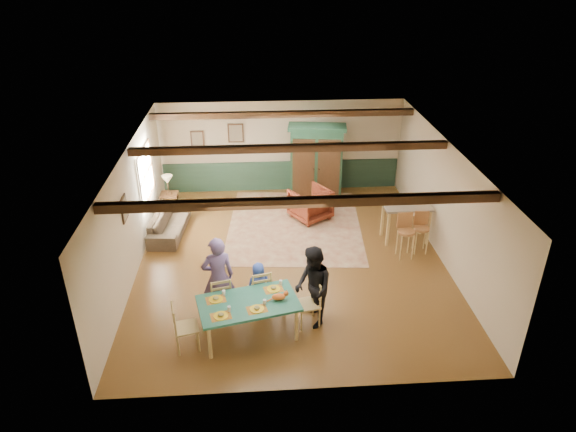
{
  "coord_description": "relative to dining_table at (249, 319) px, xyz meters",
  "views": [
    {
      "loc": [
        -0.77,
        -10.17,
        6.45
      ],
      "look_at": [
        -0.07,
        -0.0,
        1.15
      ],
      "focal_mm": 32.0,
      "sensor_mm": 36.0,
      "label": 1
    }
  ],
  "objects": [
    {
      "name": "counter_table",
      "position": [
        3.85,
        3.32,
        0.11
      ],
      "size": [
        1.18,
        0.7,
        0.97
      ],
      "primitive_type": null,
      "rotation": [
        0.0,
        0.0,
        0.02
      ],
      "color": "tan",
      "rests_on": "floor"
    },
    {
      "name": "wainscot_back",
      "position": [
        0.98,
        6.57,
        0.08
      ],
      "size": [
        6.95,
        0.03,
        0.9
      ],
      "primitive_type": "cube",
      "color": "#1C3426",
      "rests_on": "floor"
    },
    {
      "name": "ceiling_beam_front",
      "position": [
        0.98,
        0.29,
        2.24
      ],
      "size": [
        6.95,
        0.16,
        0.16
      ],
      "primitive_type": "cube",
      "color": "black",
      "rests_on": "ceiling"
    },
    {
      "name": "bar_stool_left",
      "position": [
        3.64,
        2.53,
        0.17
      ],
      "size": [
        0.41,
        0.45,
        1.08
      ],
      "primitive_type": null,
      "rotation": [
        0.0,
        0.0,
        0.07
      ],
      "color": "#AA7142",
      "rests_on": "floor"
    },
    {
      "name": "picture_back_a",
      "position": [
        -0.32,
        6.56,
        1.43
      ],
      "size": [
        0.45,
        0.04,
        0.55
      ],
      "primitive_type": null,
      "color": "tan",
      "rests_on": "wall_back"
    },
    {
      "name": "place_setting_far_right",
      "position": [
        0.48,
        0.37,
        0.43
      ],
      "size": [
        0.46,
        0.38,
        0.11
      ],
      "primitive_type": null,
      "rotation": [
        0.0,
        0.0,
        0.23
      ],
      "color": "yellow",
      "rests_on": "dining_table"
    },
    {
      "name": "window_left",
      "position": [
        -2.49,
        4.29,
        1.18
      ],
      "size": [
        0.06,
        1.6,
        1.3
      ],
      "primitive_type": null,
      "color": "white",
      "rests_on": "wall_left"
    },
    {
      "name": "dining_chair_end_left",
      "position": [
        -1.12,
        -0.27,
        0.1
      ],
      "size": [
        0.52,
        0.51,
        0.95
      ],
      "primitive_type": null,
      "rotation": [
        0.0,
        0.0,
        1.8
      ],
      "color": "tan",
      "rests_on": "floor"
    },
    {
      "name": "dining_chair_far_left",
      "position": [
        -0.56,
        0.61,
        0.1
      ],
      "size": [
        0.51,
        0.52,
        0.95
      ],
      "primitive_type": null,
      "rotation": [
        0.0,
        0.0,
        3.37
      ],
      "color": "tan",
      "rests_on": "floor"
    },
    {
      "name": "picture_back_b",
      "position": [
        -1.42,
        6.56,
        1.28
      ],
      "size": [
        0.38,
        0.04,
        0.48
      ],
      "primitive_type": null,
      "color": "tan",
      "rests_on": "wall_back"
    },
    {
      "name": "person_child",
      "position": [
        0.2,
        0.87,
        0.13
      ],
      "size": [
        0.55,
        0.42,
        1.0
      ],
      "primitive_type": "imported",
      "rotation": [
        0.0,
        0.0,
        3.37
      ],
      "color": "#2843A1",
      "rests_on": "floor"
    },
    {
      "name": "area_rug",
      "position": [
        1.19,
        4.25,
        -0.37
      ],
      "size": [
        3.74,
        4.32,
        0.01
      ],
      "primitive_type": "cube",
      "rotation": [
        0.0,
        0.0,
        -0.08
      ],
      "color": "beige",
      "rests_on": "floor"
    },
    {
      "name": "place_setting_far_left",
      "position": [
        -0.59,
        0.12,
        0.43
      ],
      "size": [
        0.46,
        0.38,
        0.11
      ],
      "primitive_type": null,
      "rotation": [
        0.0,
        0.0,
        0.23
      ],
      "color": "yellow",
      "rests_on": "dining_table"
    },
    {
      "name": "ceiling_beam_back",
      "position": [
        0.98,
        5.59,
        2.24
      ],
      "size": [
        6.95,
        0.16,
        0.16
      ],
      "primitive_type": "cube",
      "color": "black",
      "rests_on": "ceiling"
    },
    {
      "name": "dining_chair_far_right",
      "position": [
        0.22,
        0.79,
        0.1
      ],
      "size": [
        0.51,
        0.52,
        0.95
      ],
      "primitive_type": null,
      "rotation": [
        0.0,
        0.0,
        3.37
      ],
      "color": "tan",
      "rests_on": "floor"
    },
    {
      "name": "wall_right",
      "position": [
        4.48,
        2.59,
        0.98
      ],
      "size": [
        0.02,
        8.0,
        2.7
      ],
      "primitive_type": "cube",
      "color": "beige",
      "rests_on": "floor"
    },
    {
      "name": "armoire",
      "position": [
        1.92,
        5.77,
        0.74
      ],
      "size": [
        1.64,
        0.83,
        2.23
      ],
      "primitive_type": "cube",
      "rotation": [
        0.0,
        0.0,
        -0.13
      ],
      "color": "#153624",
      "rests_on": "floor"
    },
    {
      "name": "person_woman",
      "position": [
        1.22,
        0.29,
        0.45
      ],
      "size": [
        0.79,
        0.92,
        1.65
      ],
      "primitive_type": "imported",
      "rotation": [
        0.0,
        0.0,
        -1.34
      ],
      "color": "black",
      "rests_on": "floor"
    },
    {
      "name": "dining_table",
      "position": [
        0.0,
        0.0,
        0.0
      ],
      "size": [
        1.98,
        1.39,
        0.75
      ],
      "primitive_type": null,
      "rotation": [
        0.0,
        0.0,
        0.23
      ],
      "color": "#1F624F",
      "rests_on": "floor"
    },
    {
      "name": "cat",
      "position": [
        0.56,
        0.03,
        0.46
      ],
      "size": [
        0.38,
        0.22,
        0.18
      ],
      "primitive_type": null,
      "rotation": [
        0.0,
        0.0,
        0.23
      ],
      "color": "orange",
      "rests_on": "dining_table"
    },
    {
      "name": "picture_left_wall",
      "position": [
        -2.49,
        1.99,
        1.38
      ],
      "size": [
        0.04,
        0.42,
        0.52
      ],
      "primitive_type": null,
      "color": "tan",
      "rests_on": "wall_left"
    },
    {
      "name": "wall_left",
      "position": [
        -2.52,
        2.59,
        0.98
      ],
      "size": [
        0.02,
        8.0,
        2.7
      ],
      "primitive_type": "cube",
      "color": "beige",
      "rests_on": "floor"
    },
    {
      "name": "dining_chair_end_right",
      "position": [
        1.12,
        0.27,
        0.1
      ],
      "size": [
        0.52,
        0.51,
        0.95
      ],
      "primitive_type": null,
      "rotation": [
        0.0,
        0.0,
        -1.34
      ],
      "color": "tan",
      "rests_on": "floor"
    },
    {
      "name": "end_table",
      "position": [
        -2.16,
        5.2,
        -0.09
      ],
      "size": [
        0.49,
        0.49,
        0.58
      ],
      "primitive_type": null,
      "rotation": [
        0.0,
        0.0,
        -0.03
      ],
      "color": "black",
      "rests_on": "floor"
    },
    {
      "name": "person_man",
      "position": [
        -0.57,
        0.69,
        0.49
      ],
      "size": [
        0.71,
        0.55,
        1.72
      ],
      "primitive_type": "imported",
      "rotation": [
        0.0,
        0.0,
        3.37
      ],
      "color": "#635089",
      "rests_on": "floor"
    },
    {
      "name": "place_setting_near_left",
      "position": [
        -0.48,
        -0.37,
        0.43
      ],
      "size": [
        0.46,
        0.38,
        0.11
      ],
      "primitive_type": null,
      "rotation": [
        0.0,
        0.0,
        0.23
      ],
      "color": "yellow",
      "rests_on": "dining_table"
    },
    {
      "name": "table_lamp",
      "position": [
        -2.16,
        5.2,
        0.47
      ],
      "size": [
        0.32,
        0.32,
        0.53
      ],
      "primitive_type": null,
      "rotation": [
        0.0,
        0.0,
        0.1
      ],
      "color": "#CEBB85",
      "rests_on": "end_table"
    },
    {
      "name": "wall_back",
      "position": [
        0.98,
        6.59,
        0.98
      ],
      "size": [
        7.0,
        0.02,
        2.7
      ],
      "primitive_type": "cube",
      "color": "beige",
      "rests_on": "floor"
    },
    {
      "name": "place_setting_near_center",
      "position": [
        0.15,
        -0.22,
        0.43
      ],
      "size": [
        0.46,
        0.38,
        0.11
      ],
      "primitive_type": null,
      "rotation": [
        0.0,
        0.0,
        0.23
      ],
      "color": "yellow",
      "rests_on": "dining_table"
    },
    {
      "name": "ceiling_beam_mid",
      "position": [
        0.98,
        2.99,
        2.24
      ],
      "size": [
        6.95,
        0.16,
        0.16
      ],
      "primitive_type": "cube",
      "color": "black",
      "rests_on": "ceiling"
    },
    {
      "name": "ceiling",
      "position": [
        0.98,
        2.59,
        2.33
      ],
      "size": [
        7.0,
        8.0,
        0.02
      ],
      "primitive_type": "cube",
      "color": "white",
      "rests_on": "wall_back"
    },
    {
      "name": "floor",
      "position": [
        0.98,
        2.59,
        -0.37
      ],
      "size": [
        8.0,
        8.0,
        0.0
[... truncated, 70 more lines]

